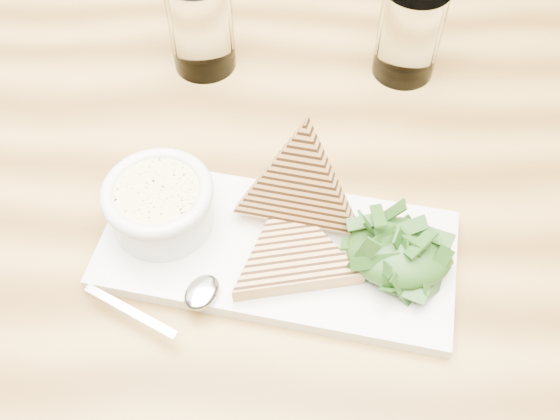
# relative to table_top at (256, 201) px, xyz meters

# --- Properties ---
(floor) EXTENTS (6.00, 6.00, 0.00)m
(floor) POSITION_rel_table_top_xyz_m (0.00, 0.03, -0.76)
(floor) COLOR slate
(floor) RESTS_ON ground
(table_top) EXTENTS (1.29, 0.93, 0.04)m
(table_top) POSITION_rel_table_top_xyz_m (0.00, 0.00, 0.00)
(table_top) COLOR #A77E3B
(table_top) RESTS_ON ground
(table_leg_bl) EXTENTS (0.06, 0.06, 0.74)m
(table_leg_bl) POSITION_rel_table_top_xyz_m (-0.56, 0.36, -0.39)
(table_leg_bl) COLOR #A77E3B
(table_leg_bl) RESTS_ON ground
(platter) EXTENTS (0.36, 0.18, 0.02)m
(platter) POSITION_rel_table_top_xyz_m (0.04, -0.08, 0.03)
(platter) COLOR white
(platter) RESTS_ON table_top
(soup_bowl) EXTENTS (0.10, 0.10, 0.04)m
(soup_bowl) POSITION_rel_table_top_xyz_m (-0.08, -0.07, 0.06)
(soup_bowl) COLOR white
(soup_bowl) RESTS_ON platter
(soup) EXTENTS (0.09, 0.09, 0.01)m
(soup) POSITION_rel_table_top_xyz_m (-0.08, -0.07, 0.08)
(soup) COLOR beige
(soup) RESTS_ON soup_bowl
(bowl_rim) EXTENTS (0.11, 0.11, 0.01)m
(bowl_rim) POSITION_rel_table_top_xyz_m (-0.08, -0.07, 0.08)
(bowl_rim) COLOR white
(bowl_rim) RESTS_ON soup_bowl
(sandwich_flat) EXTENTS (0.18, 0.18, 0.02)m
(sandwich_flat) POSITION_rel_table_top_xyz_m (0.05, -0.09, 0.05)
(sandwich_flat) COLOR tan
(sandwich_flat) RESTS_ON platter
(sandwich_lean) EXTENTS (0.16, 0.14, 0.17)m
(sandwich_lean) POSITION_rel_table_top_xyz_m (0.05, -0.04, 0.08)
(sandwich_lean) COLOR tan
(sandwich_lean) RESTS_ON sandwich_flat
(salad_base) EXTENTS (0.10, 0.08, 0.04)m
(salad_base) POSITION_rel_table_top_xyz_m (0.16, -0.08, 0.06)
(salad_base) COLOR #1B4417
(salad_base) RESTS_ON platter
(arugula_pile) EXTENTS (0.11, 0.10, 0.05)m
(arugula_pile) POSITION_rel_table_top_xyz_m (0.16, -0.08, 0.06)
(arugula_pile) COLOR #274D14
(arugula_pile) RESTS_ON platter
(spoon_bowl) EXTENTS (0.04, 0.05, 0.01)m
(spoon_bowl) POSITION_rel_table_top_xyz_m (-0.03, -0.15, 0.04)
(spoon_bowl) COLOR silver
(spoon_bowl) RESTS_ON platter
(spoon_handle) EXTENTS (0.10, 0.04, 0.00)m
(spoon_handle) POSITION_rel_table_top_xyz_m (-0.09, -0.17, 0.04)
(spoon_handle) COLOR silver
(spoon_handle) RESTS_ON platter
(glass_near) EXTENTS (0.08, 0.08, 0.12)m
(glass_near) POSITION_rel_table_top_xyz_m (-0.10, 0.20, 0.08)
(glass_near) COLOR white
(glass_near) RESTS_ON table_top
(glass_far) EXTENTS (0.08, 0.08, 0.12)m
(glass_far) POSITION_rel_table_top_xyz_m (0.16, 0.22, 0.08)
(glass_far) COLOR white
(glass_far) RESTS_ON table_top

